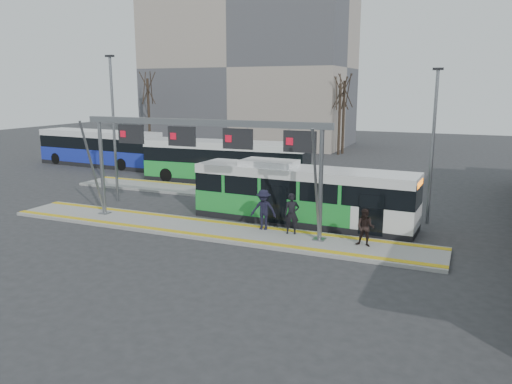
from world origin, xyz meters
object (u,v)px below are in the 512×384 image
Objects in this scene: gantry at (202,142)px; passenger_b at (365,228)px; passenger_a at (292,214)px; hero_bus at (302,195)px; passenger_c at (264,210)px.

passenger_b is (7.88, -0.04, -3.33)m from gantry.
passenger_a is at bearing 174.24° from passenger_b.
hero_bus is 5.94× the size of passenger_c.
hero_bus is 6.03× the size of passenger_a.
passenger_c is at bearing 174.99° from passenger_b.
passenger_b is (3.86, -3.09, -0.47)m from hero_bus.
passenger_b is at bearing -14.08° from passenger_c.
passenger_a is 0.99× the size of passenger_c.
gantry is 5.81m from hero_bus.
gantry is at bearing 168.89° from passenger_a.
passenger_a is (4.38, 0.48, -3.20)m from gantry.
hero_bus reaches higher than passenger_a.
hero_bus is at bearing 58.71° from passenger_c.
hero_bus is at bearing 37.19° from gantry.
passenger_b is at bearing -0.26° from gantry.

